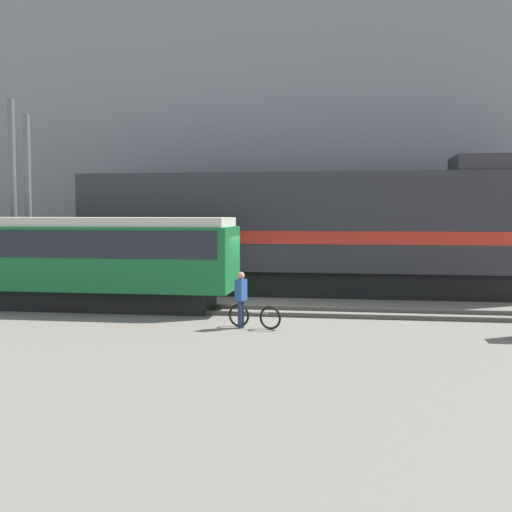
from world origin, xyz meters
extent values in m
plane|color=slate|center=(0.00, 0.00, 0.00)|extent=(120.00, 120.00, 0.00)
cube|color=#47423D|center=(0.00, -1.61, 0.07)|extent=(60.00, 0.07, 0.14)
cube|color=#47423D|center=(0.00, -0.17, 0.07)|extent=(60.00, 0.07, 0.14)
cube|color=#47423D|center=(0.00, 3.48, 0.07)|extent=(60.00, 0.07, 0.14)
cube|color=#47423D|center=(0.00, 4.92, 0.07)|extent=(60.00, 0.07, 0.14)
cube|color=gray|center=(0.00, 10.83, 7.50)|extent=(37.57, 6.00, 15.00)
cube|color=black|center=(1.96, 4.20, 0.50)|extent=(16.31, 2.55, 1.00)
cube|color=#2D2D33|center=(1.96, 4.20, 2.91)|extent=(17.73, 3.00, 3.83)
cube|color=red|center=(1.96, 4.20, 2.34)|extent=(17.37, 3.04, 0.50)
cube|color=#2D2D33|center=(9.32, 4.20, 5.13)|extent=(3.00, 2.85, 0.60)
cube|color=black|center=(-6.29, -0.89, 0.35)|extent=(11.39, 2.00, 0.70)
cube|color=#196B33|center=(-6.29, -0.89, 1.76)|extent=(12.95, 2.50, 2.12)
cube|color=#1E2328|center=(-6.29, -0.89, 2.27)|extent=(12.43, 2.54, 0.90)
cube|color=beige|center=(-6.29, -0.89, 2.97)|extent=(12.69, 2.38, 0.30)
torus|color=black|center=(1.82, -3.82, 0.33)|extent=(0.65, 0.26, 0.66)
torus|color=black|center=(0.87, -3.53, 0.33)|extent=(0.65, 0.26, 0.66)
cylinder|color=#A5A5AD|center=(1.34, -3.67, 0.45)|extent=(0.82, 0.28, 0.04)
cylinder|color=#A5A5AD|center=(1.01, -3.57, 0.48)|extent=(0.03, 0.03, 0.30)
cylinder|color=#262626|center=(1.82, -3.82, 0.71)|extent=(0.15, 0.43, 0.02)
cylinder|color=#232D4C|center=(0.99, -3.63, 0.39)|extent=(0.11, 0.11, 0.79)
cylinder|color=#232D4C|center=(0.94, -3.78, 0.39)|extent=(0.11, 0.11, 0.79)
cube|color=#264C8C|center=(0.96, -3.71, 1.09)|extent=(0.32, 0.41, 0.61)
sphere|color=tan|center=(0.96, -3.71, 1.50)|extent=(0.21, 0.21, 0.21)
cylinder|color=#595959|center=(-8.99, 1.66, 3.82)|extent=(0.26, 0.26, 7.64)
cylinder|color=#595959|center=(-8.36, 1.66, 3.52)|extent=(0.25, 0.25, 7.05)
camera|label=1|loc=(4.19, -21.50, 3.28)|focal=45.00mm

